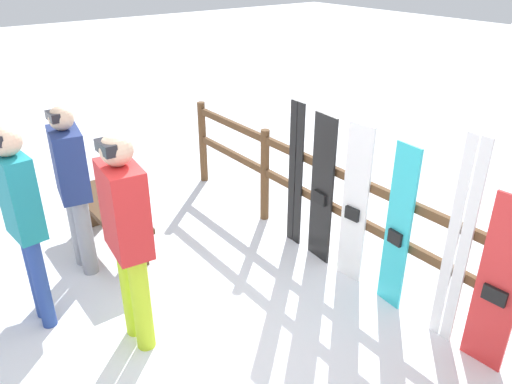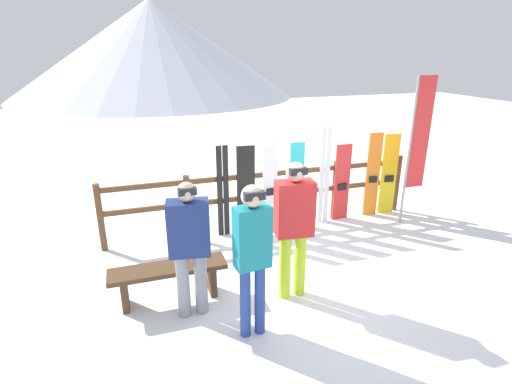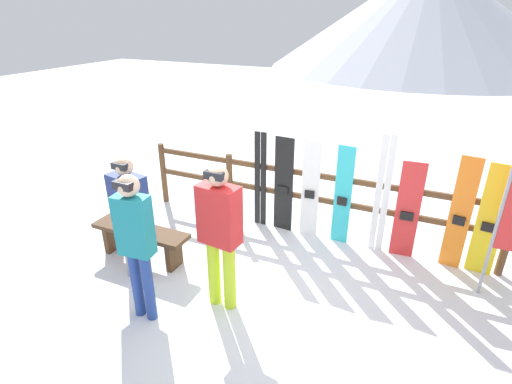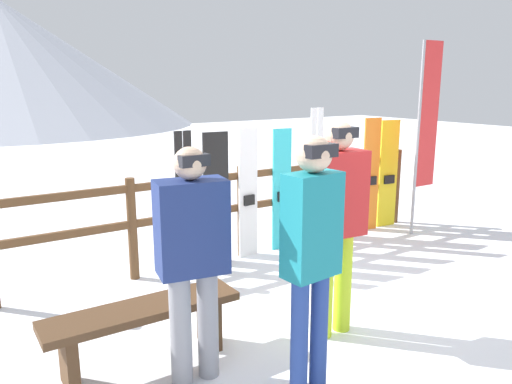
{
  "view_description": "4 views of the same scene",
  "coord_description": "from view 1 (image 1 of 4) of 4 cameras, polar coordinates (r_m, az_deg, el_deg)",
  "views": [
    {
      "loc": [
        2.73,
        -1.39,
        2.89
      ],
      "look_at": [
        -0.48,
        1.02,
        0.91
      ],
      "focal_mm": 35.0,
      "sensor_mm": 36.0,
      "label": 1
    },
    {
      "loc": [
        -2.17,
        -4.31,
        3.0
      ],
      "look_at": [
        -0.41,
        1.07,
        0.97
      ],
      "focal_mm": 28.0,
      "sensor_mm": 36.0,
      "label": 2
    },
    {
      "loc": [
        1.6,
        -3.55,
        3.22
      ],
      "look_at": [
        -0.53,
        1.08,
        0.89
      ],
      "focal_mm": 28.0,
      "sensor_mm": 36.0,
      "label": 3
    },
    {
      "loc": [
        -3.01,
        -3.14,
        2.07
      ],
      "look_at": [
        -0.28,
        1.05,
        0.96
      ],
      "focal_mm": 35.0,
      "sensor_mm": 36.0,
      "label": 4
    }
  ],
  "objects": [
    {
      "name": "bench",
      "position": [
        5.46,
        -16.43,
        -2.66
      ],
      "size": [
        1.44,
        0.36,
        0.47
      ],
      "color": "#4C331E",
      "rests_on": "ground"
    },
    {
      "name": "person_teal",
      "position": [
        4.25,
        -25.15,
        -2.13
      ],
      "size": [
        0.39,
        0.24,
        1.75
      ],
      "color": "navy",
      "rests_on": "ground"
    },
    {
      "name": "person_red",
      "position": [
        3.78,
        -14.54,
        -4.18
      ],
      "size": [
        0.48,
        0.3,
        1.78
      ],
      "color": "#B7D826",
      "rests_on": "ground"
    },
    {
      "name": "ski_pair_white",
      "position": [
        4.07,
        22.09,
        -5.61
      ],
      "size": [
        0.19,
        0.02,
        1.75
      ],
      "color": "white",
      "rests_on": "ground"
    },
    {
      "name": "snowboard_cyan",
      "position": [
        4.37,
        15.91,
        -4.14
      ],
      "size": [
        0.25,
        0.07,
        1.52
      ],
      "color": "#2DBFCC",
      "rests_on": "ground"
    },
    {
      "name": "person_navy",
      "position": [
        4.9,
        -20.27,
        1.25
      ],
      "size": [
        0.5,
        0.33,
        1.66
      ],
      "color": "gray",
      "rests_on": "ground"
    },
    {
      "name": "snowboard_red",
      "position": [
        4.03,
        25.96,
        -9.69
      ],
      "size": [
        0.32,
        0.07,
        1.42
      ],
      "color": "red",
      "rests_on": "ground"
    },
    {
      "name": "snowboard_white",
      "position": [
        4.63,
        11.21,
        -1.57
      ],
      "size": [
        0.27,
        0.07,
        1.55
      ],
      "color": "white",
      "rests_on": "ground"
    },
    {
      "name": "fence",
      "position": [
        4.76,
        11.06,
        -2.33
      ],
      "size": [
        5.5,
        0.1,
        1.1
      ],
      "color": "brown",
      "rests_on": "ground"
    },
    {
      "name": "snowboard_black_stripe",
      "position": [
        4.9,
        7.54,
        0.15
      ],
      "size": [
        0.31,
        0.07,
        1.53
      ],
      "color": "black",
      "rests_on": "ground"
    },
    {
      "name": "ground_plane",
      "position": [
        4.21,
        -7.53,
        -17.45
      ],
      "size": [
        40.0,
        40.0,
        0.0
      ],
      "primitive_type": "plane",
      "color": "white"
    },
    {
      "name": "ski_pair_black",
      "position": [
        5.15,
        4.55,
        1.91
      ],
      "size": [
        0.2,
        0.02,
        1.56
      ],
      "color": "black",
      "rests_on": "ground"
    }
  ]
}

